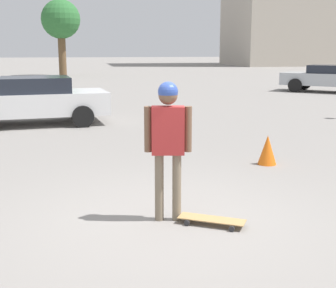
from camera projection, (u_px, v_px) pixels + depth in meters
ground_plane at (168, 220)px, 6.05m from camera, size 220.00×220.00×0.00m
person at (168, 133)px, 5.82m from camera, size 0.27×0.59×1.78m
skateboard at (212, 220)px, 5.86m from camera, size 0.63×0.84×0.08m
car_parked_near at (33, 100)px, 13.47m from camera, size 2.43×4.41×1.37m
car_parked_far at (328, 77)px, 23.43m from camera, size 4.26×4.50×1.35m
tree_distant at (61, 21)px, 36.54m from camera, size 3.03×3.03×5.91m
traffic_cone at (267, 150)px, 8.88m from camera, size 0.36×0.36×0.56m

